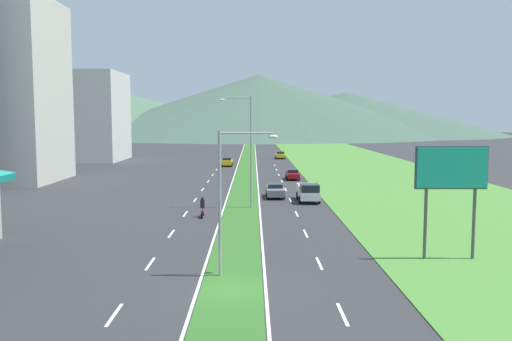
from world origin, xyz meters
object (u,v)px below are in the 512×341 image
Objects in this scene: car_4 at (293,174)px; motorcycle_rider at (203,209)px; street_lamp_mid at (248,145)px; billboard_roadside at (452,175)px; car_2 at (227,162)px; pickup_truck_0 at (308,192)px; street_lamp_near at (227,191)px; car_0 at (280,155)px; car_1 at (275,190)px.

motorcycle_rider is at bearing -19.18° from car_4.
billboard_roadside is (12.61, -19.10, -0.84)m from street_lamp_mid.
pickup_truck_0 is (10.49, -41.65, 0.18)m from car_2.
street_lamp_near is 22.54m from street_lamp_mid.
car_4 is at bearing -19.18° from motorcycle_rider.
street_lamp_near is 1.77× the size of car_2.
street_lamp_near is at bearing -4.87° from car_0.
car_4 is 20.44m from pickup_truck_0.
car_2 is 0.99× the size of car_4.
car_4 is at bearing 169.48° from car_1.
car_2 is 23.61m from car_4.
billboard_roadside is 1.31× the size of pickup_truck_0.
car_2 is 0.85× the size of pickup_truck_0.
motorcycle_rider is (-10.41, -68.39, -0.03)m from car_0.
car_2 is at bearing -30.51° from car_0.
car_2 is (-3.29, 68.12, -3.95)m from street_lamp_near.
street_lamp_near is 30.09m from car_1.
street_lamp_mid reaches higher than car_0.
billboard_roadside is 1.53× the size of car_0.
car_1 is 0.86× the size of pickup_truck_0.
car_2 reaches higher than car_4.
billboard_roadside reaches higher than pickup_truck_0.
street_lamp_mid is 25.76m from car_4.
street_lamp_mid is at bearing -40.23° from motorcycle_rider.
pickup_truck_0 is at bearing 0.39° from car_4.
motorcycle_rider is (-6.92, -11.81, -0.04)m from car_1.
car_2 is at bearing 104.55° from billboard_roadside.
car_4 is 2.30× the size of motorcycle_rider.
street_lamp_mid is at bearing -22.47° from car_1.
billboard_roadside is 1.54× the size of car_2.
car_4 is (-0.28, -39.26, -0.03)m from car_0.
motorcycle_rider is at bearing 99.80° from street_lamp_near.
street_lamp_mid reaches higher than car_4.
street_lamp_mid is 5.41× the size of motorcycle_rider.
car_4 is at bearing -153.99° from car_2.
car_1 is at bearing -132.82° from pickup_truck_0.
car_1 is 39.20m from car_2.
car_0 is 1.01× the size of car_2.
motorcycle_rider is (-3.07, 17.77, -4.01)m from street_lamp_near.
car_1 is at bearing -169.51° from car_2.
billboard_roadside is 3.53× the size of motorcycle_rider.
street_lamp_mid reaches higher than billboard_roadside.
street_lamp_mid reaches higher than car_2.
street_lamp_near is 68.31m from car_2.
billboard_roadside is 44.24m from car_4.
motorcycle_rider reaches higher than car_1.
street_lamp_mid is 64.24m from car_0.
pickup_truck_0 is at bearing 47.18° from car_1.
street_lamp_mid is at bearing -5.76° from car_0.
car_0 is at bearing 179.60° from car_4.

